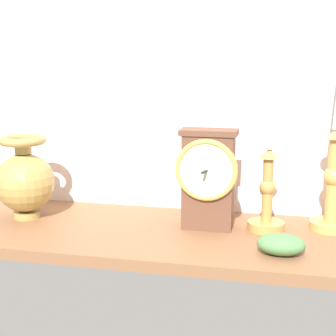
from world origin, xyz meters
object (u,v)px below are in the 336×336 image
candlestick_tall_left (334,176)px  candlestick_tall_center (268,179)px  mantel_clock (208,177)px  brass_vase_bulbous (25,179)px

candlestick_tall_left → candlestick_tall_center: 14.27cm
mantel_clock → candlestick_tall_left: candlestick_tall_left is taller
mantel_clock → brass_vase_bulbous: mantel_clock is taller
mantel_clock → candlestick_tall_center: size_ratio=0.56×
candlestick_tall_center → brass_vase_bulbous: bearing=-176.4°
candlestick_tall_left → candlestick_tall_center: (-13.84, -3.42, -0.65)cm
candlestick_tall_left → candlestick_tall_center: candlestick_tall_left is taller
candlestick_tall_left → candlestick_tall_center: size_ratio=1.03×
mantel_clock → candlestick_tall_center: (12.70, 2.09, -0.27)cm
mantel_clock → brass_vase_bulbous: (-42.73, -1.42, -2.35)cm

